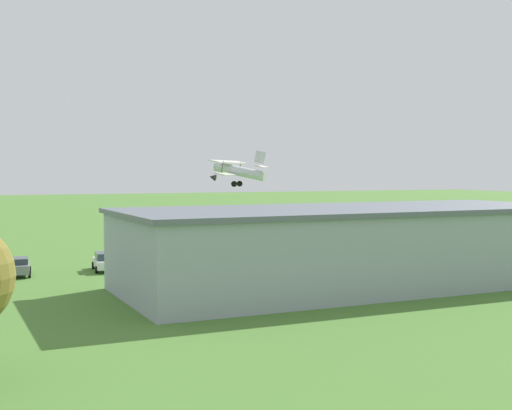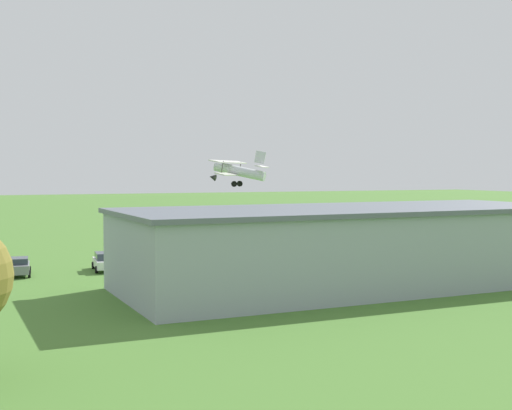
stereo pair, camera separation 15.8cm
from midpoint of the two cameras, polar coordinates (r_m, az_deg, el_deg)
name	(u,v)px [view 2 (the right image)]	position (r m, az deg, el deg)	size (l,w,h in m)	color
ground_plane	(211,247)	(82.31, -3.67, -3.46)	(400.00, 400.00, 0.00)	#47752D
hangar	(352,246)	(54.33, 8.07, -3.42)	(36.97, 15.59, 6.18)	#99A3AD
biplane	(237,170)	(75.19, -1.53, 2.88)	(7.52, 8.18, 3.95)	silver
car_silver	(411,248)	(75.34, 12.84, -3.47)	(2.49, 4.21, 1.61)	#B7B7BC
car_white	(105,261)	(63.74, -12.39, -4.58)	(2.24, 4.61, 1.64)	white
car_grey	(19,266)	(62.49, -19.03, -4.84)	(2.25, 4.09, 1.57)	slate
person_watching_takeoff	(272,247)	(73.77, 1.43, -3.50)	(0.48, 0.48, 1.74)	navy
person_crossing_taxiway	(302,247)	(74.08, 3.88, -3.50)	(0.54, 0.54, 1.70)	navy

